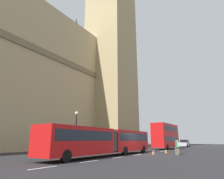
# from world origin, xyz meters

# --- Properties ---
(ground_plane) EXTENTS (160.00, 160.00, 0.00)m
(ground_plane) POSITION_xyz_m (0.00, 0.00, 0.00)
(ground_plane) COLOR #262628
(lane_centre_marking) EXTENTS (25.20, 0.16, 0.01)m
(lane_centre_marking) POSITION_xyz_m (-2.33, 0.00, 0.01)
(lane_centre_marking) COLOR silver
(lane_centre_marking) RESTS_ON ground_plane
(clock_tower) EXTENTS (12.23, 12.23, 74.58)m
(clock_tower) POSITION_xyz_m (18.31, 15.98, 39.32)
(clock_tower) COLOR tan
(clock_tower) RESTS_ON ground_plane
(articulated_bus) EXTENTS (17.79, 2.54, 2.90)m
(articulated_bus) POSITION_xyz_m (-3.89, 1.99, 1.75)
(articulated_bus) COLOR red
(articulated_bus) RESTS_ON ground_plane
(double_decker_bus) EXTENTS (10.14, 2.54, 4.90)m
(double_decker_bus) POSITION_xyz_m (17.41, 2.00, 2.71)
(double_decker_bus) COLOR red
(double_decker_bus) RESTS_ON ground_plane
(sedan_lead) EXTENTS (4.40, 1.86, 1.85)m
(sedan_lead) POSITION_xyz_m (33.25, 2.00, 0.91)
(sedan_lead) COLOR #B7B7BC
(sedan_lead) RESTS_ON ground_plane
(traffic_cone_west) EXTENTS (0.36, 0.36, 0.58)m
(traffic_cone_west) POSITION_xyz_m (0.68, -1.68, 0.28)
(traffic_cone_west) COLOR black
(traffic_cone_west) RESTS_ON ground_plane
(traffic_cone_middle) EXTENTS (0.36, 0.36, 0.58)m
(traffic_cone_middle) POSITION_xyz_m (3.82, -2.23, 0.28)
(traffic_cone_middle) COLOR black
(traffic_cone_middle) RESTS_ON ground_plane
(traffic_cone_east) EXTENTS (0.36, 0.36, 0.58)m
(traffic_cone_east) POSITION_xyz_m (10.71, -1.85, 0.28)
(traffic_cone_east) COLOR black
(traffic_cone_east) RESTS_ON ground_plane
(street_lamp) EXTENTS (0.44, 0.44, 5.27)m
(street_lamp) POSITION_xyz_m (-4.16, 6.50, 3.06)
(street_lamp) COLOR black
(street_lamp) RESTS_ON ground_plane
(pedestrian_near_cones) EXTENTS (0.45, 0.35, 1.69)m
(pedestrian_near_cones) POSITION_xyz_m (1.97, -4.14, 0.91)
(pedestrian_near_cones) COLOR #726651
(pedestrian_near_cones) RESTS_ON ground_plane
(pedestrian_by_kerb) EXTENTS (0.46, 0.44, 1.69)m
(pedestrian_by_kerb) POSITION_xyz_m (3.77, -3.83, 0.91)
(pedestrian_by_kerb) COLOR #726651
(pedestrian_by_kerb) RESTS_ON ground_plane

